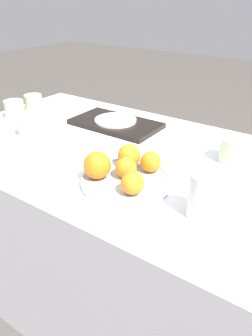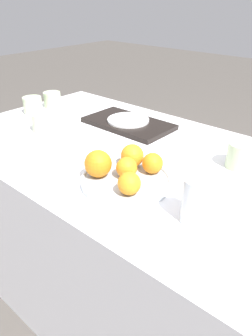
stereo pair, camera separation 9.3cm
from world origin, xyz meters
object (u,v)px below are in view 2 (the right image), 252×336
cup_2 (33,105)px  orange_3 (129,184)px  water_glass (196,200)px  napkin (251,200)px  serving_tray (128,123)px  cup_0 (241,155)px  orange_1 (132,156)px  fruit_platter (126,180)px  orange_2 (153,163)px  cup_1 (52,100)px  cup_3 (43,122)px  orange_4 (98,164)px  side_plate (128,120)px  orange_0 (127,168)px

cup_2 → orange_3: bearing=-16.6°
water_glass → napkin: bearing=67.1°
water_glass → cup_2: 0.99m
water_glass → napkin: size_ratio=0.92×
water_glass → cup_2: water_glass is taller
serving_tray → cup_0: (0.50, -0.04, 0.03)m
serving_tray → orange_1: bearing=-47.1°
orange_1 → cup_2: bearing=171.1°
fruit_platter → orange_2: (0.03, 0.08, 0.03)m
cup_1 → napkin: cup_1 is taller
orange_1 → cup_2: size_ratio=0.86×
orange_3 → serving_tray: 0.54m
cup_1 → cup_2: (0.01, -0.12, 0.00)m
orange_1 → water_glass: 0.30m
napkin → cup_3: bearing=-175.9°
cup_3 → orange_2: bearing=-0.5°
orange_4 → cup_1: orange_4 is taller
orange_3 → cup_0: (0.15, 0.36, -0.00)m
orange_4 → orange_1: bearing=73.0°
orange_2 → serving_tray: (-0.33, 0.27, -0.03)m
side_plate → cup_3: cup_3 is taller
water_glass → side_plate: 0.66m
orange_1 → orange_3: orange_1 is taller
cup_0 → cup_2: (-0.93, -0.13, -0.00)m
orange_0 → orange_4: orange_4 is taller
orange_3 → cup_3: 0.59m
fruit_platter → cup_2: bearing=165.9°
orange_1 → orange_4: 0.12m
cup_0 → napkin: size_ratio=0.69×
fruit_platter → orange_1: (-0.04, 0.07, 0.04)m
orange_1 → side_plate: bearing=132.9°
orange_3 → napkin: bearing=37.8°
orange_0 → orange_1: bearing=117.5°
side_plate → cup_0: bearing=-4.3°
orange_1 → cup_3: orange_1 is taller
fruit_platter → orange_1: bearing=118.4°
orange_3 → cup_1: (-0.79, 0.35, -0.01)m
fruit_platter → serving_tray: 0.46m
orange_2 → cup_2: size_ratio=0.75×
serving_tray → fruit_platter: bearing=-49.7°
orange_4 → napkin: (0.39, 0.19, -0.05)m
cup_2 → cup_1: bearing=95.7°
side_plate → cup_2: size_ratio=2.06×
fruit_platter → serving_tray: serving_tray is taller
orange_3 → serving_tray: (-0.35, 0.40, -0.03)m
orange_1 → side_plate: 0.38m
napkin → side_plate: bearing=161.6°
side_plate → cup_3: 0.34m
orange_2 → serving_tray: bearing=140.9°
fruit_platter → cup_1: 0.80m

